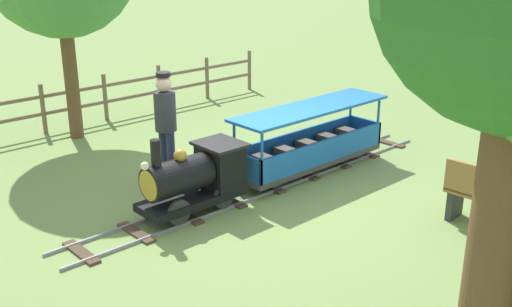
{
  "coord_description": "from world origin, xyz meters",
  "views": [
    {
      "loc": [
        -5.73,
        5.33,
        3.33
      ],
      "look_at": [
        0.0,
        0.12,
        0.55
      ],
      "focal_mm": 42.34,
      "sensor_mm": 36.0,
      "label": 1
    }
  ],
  "objects_px": {
    "passenger_car": "(311,145)",
    "conductor_person": "(166,120)",
    "locomotive": "(196,177)",
    "park_bench": "(500,201)"
  },
  "relations": [
    {
      "from": "park_bench",
      "to": "passenger_car",
      "type": "bearing_deg",
      "value": 3.14
    },
    {
      "from": "locomotive",
      "to": "passenger_car",
      "type": "distance_m",
      "value": 2.13
    },
    {
      "from": "passenger_car",
      "to": "conductor_person",
      "type": "bearing_deg",
      "value": 60.68
    },
    {
      "from": "passenger_car",
      "to": "park_bench",
      "type": "relative_size",
      "value": 2.04
    },
    {
      "from": "locomotive",
      "to": "park_bench",
      "type": "distance_m",
      "value": 3.67
    },
    {
      "from": "passenger_car",
      "to": "park_bench",
      "type": "xyz_separation_m",
      "value": [
        -2.88,
        -0.16,
        -0.01
      ]
    },
    {
      "from": "locomotive",
      "to": "conductor_person",
      "type": "distance_m",
      "value": 1.17
    },
    {
      "from": "locomotive",
      "to": "park_bench",
      "type": "xyz_separation_m",
      "value": [
        -2.88,
        -2.28,
        -0.07
      ]
    },
    {
      "from": "park_bench",
      "to": "conductor_person",
      "type": "bearing_deg",
      "value": 27.13
    },
    {
      "from": "passenger_car",
      "to": "conductor_person",
      "type": "height_order",
      "value": "conductor_person"
    }
  ]
}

